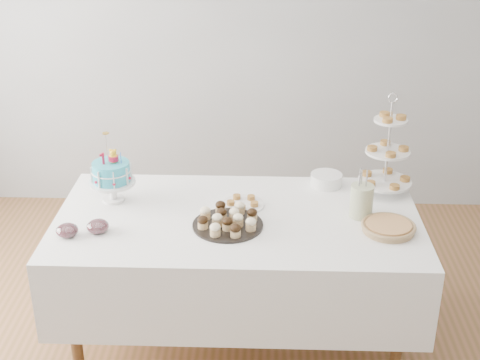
{
  "coord_description": "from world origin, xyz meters",
  "views": [
    {
      "loc": [
        0.12,
        -2.8,
        2.44
      ],
      "look_at": [
        0.01,
        0.3,
        0.98
      ],
      "focal_mm": 50.0,
      "sensor_mm": 36.0,
      "label": 1
    }
  ],
  "objects_px": {
    "cupcake_tray": "(228,219)",
    "pastry_plate": "(243,203)",
    "tiered_stand": "(388,152)",
    "utensil_pitcher": "(362,200)",
    "jam_bowl_a": "(67,230)",
    "plate_stack": "(326,180)",
    "table": "(238,254)",
    "pie": "(388,227)",
    "jam_bowl_b": "(98,226)",
    "birthday_cake": "(112,183)"
  },
  "relations": [
    {
      "from": "pie",
      "to": "jam_bowl_b",
      "type": "distance_m",
      "value": 1.46
    },
    {
      "from": "pastry_plate",
      "to": "jam_bowl_a",
      "type": "distance_m",
      "value": 0.94
    },
    {
      "from": "pie",
      "to": "plate_stack",
      "type": "height_order",
      "value": "plate_stack"
    },
    {
      "from": "tiered_stand",
      "to": "pie",
      "type": "bearing_deg",
      "value": -96.26
    },
    {
      "from": "table",
      "to": "pie",
      "type": "height_order",
      "value": "pie"
    },
    {
      "from": "plate_stack",
      "to": "jam_bowl_a",
      "type": "height_order",
      "value": "plate_stack"
    },
    {
      "from": "plate_stack",
      "to": "jam_bowl_a",
      "type": "distance_m",
      "value": 1.48
    },
    {
      "from": "utensil_pitcher",
      "to": "table",
      "type": "bearing_deg",
      "value": 159.79
    },
    {
      "from": "cupcake_tray",
      "to": "pastry_plate",
      "type": "bearing_deg",
      "value": 73.21
    },
    {
      "from": "tiered_stand",
      "to": "jam_bowl_a",
      "type": "distance_m",
      "value": 1.76
    },
    {
      "from": "tiered_stand",
      "to": "jam_bowl_b",
      "type": "height_order",
      "value": "tiered_stand"
    },
    {
      "from": "table",
      "to": "utensil_pitcher",
      "type": "distance_m",
      "value": 0.72
    },
    {
      "from": "cupcake_tray",
      "to": "pastry_plate",
      "type": "height_order",
      "value": "cupcake_tray"
    },
    {
      "from": "birthday_cake",
      "to": "pastry_plate",
      "type": "distance_m",
      "value": 0.72
    },
    {
      "from": "table",
      "to": "pastry_plate",
      "type": "bearing_deg",
      "value": 79.72
    },
    {
      "from": "table",
      "to": "tiered_stand",
      "type": "relative_size",
      "value": 3.29
    },
    {
      "from": "pastry_plate",
      "to": "utensil_pitcher",
      "type": "distance_m",
      "value": 0.64
    },
    {
      "from": "pie",
      "to": "pastry_plate",
      "type": "bearing_deg",
      "value": 160.88
    },
    {
      "from": "jam_bowl_a",
      "to": "jam_bowl_b",
      "type": "relative_size",
      "value": 0.99
    },
    {
      "from": "plate_stack",
      "to": "utensil_pitcher",
      "type": "distance_m",
      "value": 0.41
    },
    {
      "from": "jam_bowl_b",
      "to": "jam_bowl_a",
      "type": "bearing_deg",
      "value": -162.24
    },
    {
      "from": "table",
      "to": "plate_stack",
      "type": "relative_size",
      "value": 10.57
    },
    {
      "from": "pie",
      "to": "plate_stack",
      "type": "bearing_deg",
      "value": 117.01
    },
    {
      "from": "plate_stack",
      "to": "jam_bowl_a",
      "type": "bearing_deg",
      "value": -154.66
    },
    {
      "from": "cupcake_tray",
      "to": "utensil_pitcher",
      "type": "height_order",
      "value": "utensil_pitcher"
    },
    {
      "from": "birthday_cake",
      "to": "plate_stack",
      "type": "relative_size",
      "value": 2.16
    },
    {
      "from": "birthday_cake",
      "to": "cupcake_tray",
      "type": "relative_size",
      "value": 1.08
    },
    {
      "from": "table",
      "to": "birthday_cake",
      "type": "bearing_deg",
      "value": 166.78
    },
    {
      "from": "birthday_cake",
      "to": "utensil_pitcher",
      "type": "distance_m",
      "value": 1.34
    },
    {
      "from": "birthday_cake",
      "to": "cupcake_tray",
      "type": "height_order",
      "value": "birthday_cake"
    },
    {
      "from": "tiered_stand",
      "to": "pastry_plate",
      "type": "relative_size",
      "value": 2.52
    },
    {
      "from": "cupcake_tray",
      "to": "pie",
      "type": "xyz_separation_m",
      "value": [
        0.81,
        -0.02,
        -0.02
      ]
    },
    {
      "from": "birthday_cake",
      "to": "utensil_pitcher",
      "type": "xyz_separation_m",
      "value": [
        1.34,
        -0.13,
        -0.01
      ]
    },
    {
      "from": "cupcake_tray",
      "to": "birthday_cake",
      "type": "bearing_deg",
      "value": 157.5
    },
    {
      "from": "cupcake_tray",
      "to": "tiered_stand",
      "type": "relative_size",
      "value": 0.62
    },
    {
      "from": "birthday_cake",
      "to": "jam_bowl_b",
      "type": "relative_size",
      "value": 3.5
    },
    {
      "from": "table",
      "to": "pie",
      "type": "relative_size",
      "value": 6.97
    },
    {
      "from": "tiered_stand",
      "to": "utensil_pitcher",
      "type": "bearing_deg",
      "value": -119.64
    },
    {
      "from": "pastry_plate",
      "to": "jam_bowl_a",
      "type": "relative_size",
      "value": 2.1
    },
    {
      "from": "utensil_pitcher",
      "to": "pastry_plate",
      "type": "bearing_deg",
      "value": 148.17
    },
    {
      "from": "pastry_plate",
      "to": "utensil_pitcher",
      "type": "bearing_deg",
      "value": -9.07
    },
    {
      "from": "tiered_stand",
      "to": "utensil_pitcher",
      "type": "xyz_separation_m",
      "value": [
        -0.17,
        -0.3,
        -0.15
      ]
    },
    {
      "from": "pastry_plate",
      "to": "plate_stack",
      "type": "bearing_deg",
      "value": 29.9
    },
    {
      "from": "cupcake_tray",
      "to": "jam_bowl_a",
      "type": "height_order",
      "value": "cupcake_tray"
    },
    {
      "from": "jam_bowl_a",
      "to": "jam_bowl_b",
      "type": "height_order",
      "value": "same"
    },
    {
      "from": "pie",
      "to": "utensil_pitcher",
      "type": "relative_size",
      "value": 1.02
    },
    {
      "from": "utensil_pitcher",
      "to": "plate_stack",
      "type": "bearing_deg",
      "value": 89.31
    },
    {
      "from": "table",
      "to": "pastry_plate",
      "type": "height_order",
      "value": "pastry_plate"
    },
    {
      "from": "table",
      "to": "jam_bowl_b",
      "type": "xyz_separation_m",
      "value": [
        -0.7,
        -0.19,
        0.26
      ]
    },
    {
      "from": "jam_bowl_a",
      "to": "pastry_plate",
      "type": "bearing_deg",
      "value": 22.69
    }
  ]
}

